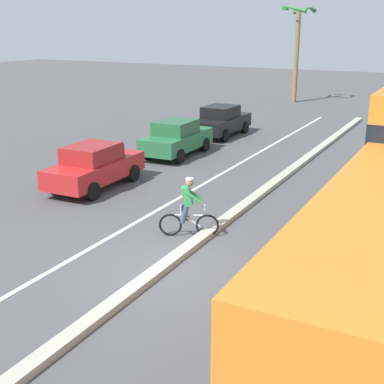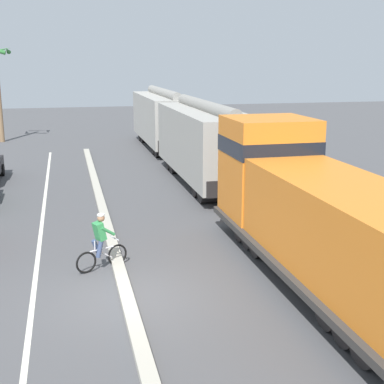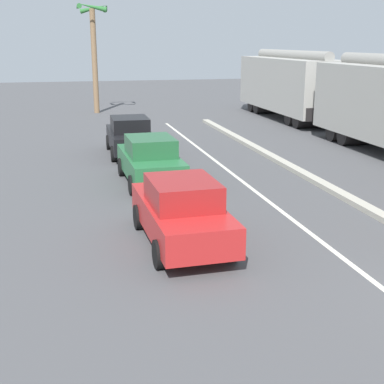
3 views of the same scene
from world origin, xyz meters
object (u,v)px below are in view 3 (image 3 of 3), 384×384
Objects in this scene: parked_car_red at (182,211)px; parked_car_black at (130,136)px; palm_tree_near at (94,37)px; hopper_car_middle at (290,85)px; parked_car_green at (150,160)px.

parked_car_black is at bearing 89.32° from parked_car_red.
parked_car_red is 25.48m from palm_tree_near.
hopper_car_middle is 2.51× the size of parked_car_black.
parked_car_green is 19.78m from palm_tree_near.
parked_car_green is (-11.00, -13.68, -1.26)m from hopper_car_middle.
parked_car_red is at bearing -90.68° from parked_car_black.
parked_car_red is at bearing -91.89° from parked_car_green.
hopper_car_middle is at bearing 38.16° from parked_car_black.
parked_car_green and parked_car_black have the same top height.
parked_car_red is (-11.19, -19.48, -1.26)m from hopper_car_middle.
parked_car_black is (0.13, 10.79, 0.00)m from parked_car_red.
parked_car_black is (-0.06, 4.99, 0.00)m from parked_car_green.
parked_car_red and parked_car_black have the same top height.
parked_car_green is at bearing -128.79° from hopper_car_middle.
hopper_car_middle is 13.14m from palm_tree_near.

